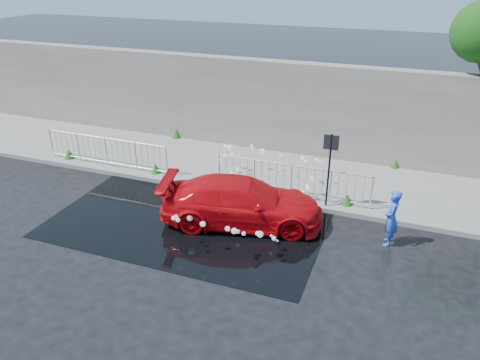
% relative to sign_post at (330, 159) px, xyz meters
% --- Properties ---
extents(ground, '(90.00, 90.00, 0.00)m').
position_rel_sign_post_xyz_m(ground, '(-4.20, -3.10, -1.72)').
color(ground, black).
rests_on(ground, ground).
extents(pavement, '(30.00, 4.00, 0.15)m').
position_rel_sign_post_xyz_m(pavement, '(-4.20, 1.90, -1.65)').
color(pavement, slate).
rests_on(pavement, ground).
extents(curb, '(30.00, 0.25, 0.16)m').
position_rel_sign_post_xyz_m(curb, '(-4.20, -0.10, -1.64)').
color(curb, slate).
rests_on(curb, ground).
extents(retaining_wall, '(30.00, 0.60, 3.50)m').
position_rel_sign_post_xyz_m(retaining_wall, '(-4.20, 4.10, 0.18)').
color(retaining_wall, '#6B635A').
rests_on(retaining_wall, pavement).
extents(puddle, '(8.00, 5.00, 0.01)m').
position_rel_sign_post_xyz_m(puddle, '(-3.70, -2.10, -1.72)').
color(puddle, black).
rests_on(puddle, ground).
extents(sign_post, '(0.45, 0.06, 2.50)m').
position_rel_sign_post_xyz_m(sign_post, '(0.00, 0.00, 0.00)').
color(sign_post, black).
rests_on(sign_post, ground).
extents(railing_left, '(5.05, 0.05, 1.10)m').
position_rel_sign_post_xyz_m(railing_left, '(-8.20, 0.25, -0.99)').
color(railing_left, silver).
rests_on(railing_left, pavement).
extents(railing_right, '(5.05, 0.05, 1.10)m').
position_rel_sign_post_xyz_m(railing_right, '(-1.20, 0.25, -0.99)').
color(railing_right, silver).
rests_on(railing_right, pavement).
extents(weeds, '(12.17, 3.93, 0.40)m').
position_rel_sign_post_xyz_m(weeds, '(-4.41, 1.40, -1.39)').
color(weeds, '#1E4F15').
rests_on(weeds, pavement).
extents(water_spray, '(3.57, 5.71, 1.03)m').
position_rel_sign_post_xyz_m(water_spray, '(-2.14, -0.54, -0.99)').
color(water_spray, white).
rests_on(water_spray, ground).
extents(red_car, '(5.04, 3.00, 1.37)m').
position_rel_sign_post_xyz_m(red_car, '(-2.17, -1.65, -1.04)').
color(red_car, red).
rests_on(red_car, ground).
extents(person, '(0.39, 0.59, 1.61)m').
position_rel_sign_post_xyz_m(person, '(1.99, -1.30, -0.92)').
color(person, blue).
rests_on(person, ground).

